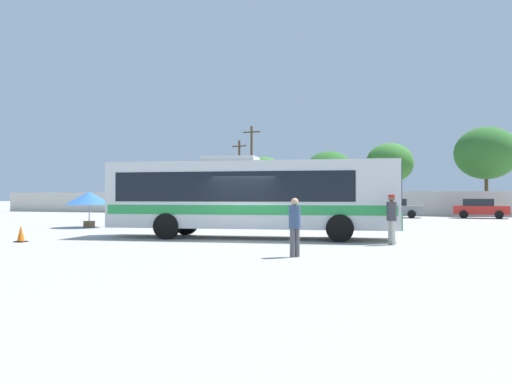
{
  "coord_description": "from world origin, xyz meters",
  "views": [
    {
      "loc": [
        7.01,
        -18.75,
        1.7
      ],
      "look_at": [
        -0.4,
        2.65,
        1.91
      ],
      "focal_mm": 36.23,
      "sensor_mm": 36.0,
      "label": 1
    }
  ],
  "objects_px": {
    "parked_car_second_dark_blue": "(315,207)",
    "roadside_tree_left": "(264,175)",
    "utility_pole_far": "(252,168)",
    "roadside_tree_right": "(486,153)",
    "attendant_by_bus_door": "(392,216)",
    "utility_pole_near": "(239,175)",
    "roadside_tree_midleft": "(329,173)",
    "parked_car_rightmost_red": "(481,208)",
    "roadside_tree_midright": "(390,163)",
    "parked_car_third_grey": "(393,208)",
    "passenger_waiting_on_apron": "(295,224)",
    "coach_bus_silver_green": "(248,194)",
    "vendor_umbrella_near_gate_blue": "(89,199)",
    "parked_car_leftmost_white": "(250,207)",
    "traffic_cone_on_apron": "(21,234)"
  },
  "relations": [
    {
      "from": "parked_car_third_grey",
      "to": "roadside_tree_midleft",
      "type": "height_order",
      "value": "roadside_tree_midleft"
    },
    {
      "from": "vendor_umbrella_near_gate_blue",
      "to": "roadside_tree_midright",
      "type": "bearing_deg",
      "value": 64.48
    },
    {
      "from": "parked_car_third_grey",
      "to": "passenger_waiting_on_apron",
      "type": "bearing_deg",
      "value": -91.13
    },
    {
      "from": "coach_bus_silver_green",
      "to": "roadside_tree_left",
      "type": "height_order",
      "value": "roadside_tree_left"
    },
    {
      "from": "roadside_tree_left",
      "to": "roadside_tree_midleft",
      "type": "distance_m",
      "value": 7.93
    },
    {
      "from": "passenger_waiting_on_apron",
      "to": "parked_car_third_grey",
      "type": "distance_m",
      "value": 29.18
    },
    {
      "from": "parked_car_second_dark_blue",
      "to": "attendant_by_bus_door",
      "type": "bearing_deg",
      "value": -71.66
    },
    {
      "from": "passenger_waiting_on_apron",
      "to": "parked_car_rightmost_red",
      "type": "xyz_separation_m",
      "value": [
        7.17,
        30.07,
        -0.14
      ]
    },
    {
      "from": "parked_car_rightmost_red",
      "to": "roadside_tree_midleft",
      "type": "bearing_deg",
      "value": 150.03
    },
    {
      "from": "parked_car_third_grey",
      "to": "utility_pole_far",
      "type": "relative_size",
      "value": 0.5
    },
    {
      "from": "traffic_cone_on_apron",
      "to": "parked_car_third_grey",
      "type": "bearing_deg",
      "value": 67.59
    },
    {
      "from": "passenger_waiting_on_apron",
      "to": "vendor_umbrella_near_gate_blue",
      "type": "bearing_deg",
      "value": 145.51
    },
    {
      "from": "parked_car_rightmost_red",
      "to": "roadside_tree_left",
      "type": "distance_m",
      "value": 23.62
    },
    {
      "from": "utility_pole_far",
      "to": "traffic_cone_on_apron",
      "type": "bearing_deg",
      "value": -84.96
    },
    {
      "from": "attendant_by_bus_door",
      "to": "coach_bus_silver_green",
      "type": "bearing_deg",
      "value": 168.75
    },
    {
      "from": "utility_pole_far",
      "to": "roadside_tree_right",
      "type": "xyz_separation_m",
      "value": [
        22.18,
        1.52,
        1.03
      ]
    },
    {
      "from": "utility_pole_near",
      "to": "traffic_cone_on_apron",
      "type": "height_order",
      "value": "utility_pole_near"
    },
    {
      "from": "attendant_by_bus_door",
      "to": "roadside_tree_left",
      "type": "bearing_deg",
      "value": 114.91
    },
    {
      "from": "vendor_umbrella_near_gate_blue",
      "to": "parked_car_second_dark_blue",
      "type": "bearing_deg",
      "value": 68.0
    },
    {
      "from": "roadside_tree_right",
      "to": "roadside_tree_left",
      "type": "bearing_deg",
      "value": 172.85
    },
    {
      "from": "coach_bus_silver_green",
      "to": "roadside_tree_midright",
      "type": "height_order",
      "value": "roadside_tree_midright"
    },
    {
      "from": "parked_car_leftmost_white",
      "to": "utility_pole_far",
      "type": "height_order",
      "value": "utility_pole_far"
    },
    {
      "from": "parked_car_leftmost_white",
      "to": "utility_pole_near",
      "type": "bearing_deg",
      "value": 116.85
    },
    {
      "from": "parked_car_second_dark_blue",
      "to": "vendor_umbrella_near_gate_blue",
      "type": "bearing_deg",
      "value": -112.0
    },
    {
      "from": "parked_car_leftmost_white",
      "to": "parked_car_rightmost_red",
      "type": "relative_size",
      "value": 0.98
    },
    {
      "from": "parked_car_third_grey",
      "to": "parked_car_rightmost_red",
      "type": "bearing_deg",
      "value": 7.77
    },
    {
      "from": "vendor_umbrella_near_gate_blue",
      "to": "coach_bus_silver_green",
      "type": "bearing_deg",
      "value": -20.37
    },
    {
      "from": "roadside_tree_midright",
      "to": "parked_car_leftmost_white",
      "type": "bearing_deg",
      "value": -139.03
    },
    {
      "from": "roadside_tree_left",
      "to": "roadside_tree_right",
      "type": "bearing_deg",
      "value": -7.15
    },
    {
      "from": "parked_car_rightmost_red",
      "to": "traffic_cone_on_apron",
      "type": "relative_size",
      "value": 6.58
    },
    {
      "from": "utility_pole_near",
      "to": "roadside_tree_midleft",
      "type": "height_order",
      "value": "utility_pole_near"
    },
    {
      "from": "passenger_waiting_on_apron",
      "to": "traffic_cone_on_apron",
      "type": "height_order",
      "value": "passenger_waiting_on_apron"
    },
    {
      "from": "passenger_waiting_on_apron",
      "to": "parked_car_rightmost_red",
      "type": "height_order",
      "value": "passenger_waiting_on_apron"
    },
    {
      "from": "attendant_by_bus_door",
      "to": "utility_pole_near",
      "type": "bearing_deg",
      "value": 119.28
    },
    {
      "from": "passenger_waiting_on_apron",
      "to": "utility_pole_far",
      "type": "bearing_deg",
      "value": 111.42
    },
    {
      "from": "parked_car_leftmost_white",
      "to": "vendor_umbrella_near_gate_blue",
      "type": "bearing_deg",
      "value": -97.52
    },
    {
      "from": "parked_car_rightmost_red",
      "to": "roadside_tree_midleft",
      "type": "xyz_separation_m",
      "value": [
        -13.56,
        7.82,
        3.28
      ]
    },
    {
      "from": "attendant_by_bus_door",
      "to": "passenger_waiting_on_apron",
      "type": "xyz_separation_m",
      "value": [
        -2.3,
        -4.69,
        -0.07
      ]
    },
    {
      "from": "attendant_by_bus_door",
      "to": "roadside_tree_midleft",
      "type": "relative_size",
      "value": 0.28
    },
    {
      "from": "passenger_waiting_on_apron",
      "to": "roadside_tree_midleft",
      "type": "distance_m",
      "value": 38.56
    },
    {
      "from": "parked_car_second_dark_blue",
      "to": "roadside_tree_left",
      "type": "distance_m",
      "value": 12.93
    },
    {
      "from": "roadside_tree_right",
      "to": "parked_car_leftmost_white",
      "type": "bearing_deg",
      "value": -158.26
    },
    {
      "from": "attendant_by_bus_door",
      "to": "roadside_tree_midright",
      "type": "bearing_deg",
      "value": 94.65
    },
    {
      "from": "roadside_tree_midleft",
      "to": "parked_car_third_grey",
      "type": "bearing_deg",
      "value": -51.39
    },
    {
      "from": "passenger_waiting_on_apron",
      "to": "utility_pole_far",
      "type": "relative_size",
      "value": 0.19
    },
    {
      "from": "attendant_by_bus_door",
      "to": "vendor_umbrella_near_gate_blue",
      "type": "height_order",
      "value": "vendor_umbrella_near_gate_blue"
    },
    {
      "from": "attendant_by_bus_door",
      "to": "utility_pole_near",
      "type": "distance_m",
      "value": 37.33
    },
    {
      "from": "coach_bus_silver_green",
      "to": "utility_pole_far",
      "type": "relative_size",
      "value": 1.34
    },
    {
      "from": "roadside_tree_midright",
      "to": "roadside_tree_right",
      "type": "relative_size",
      "value": 0.88
    },
    {
      "from": "parked_car_third_grey",
      "to": "parked_car_rightmost_red",
      "type": "height_order",
      "value": "parked_car_rightmost_red"
    }
  ]
}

